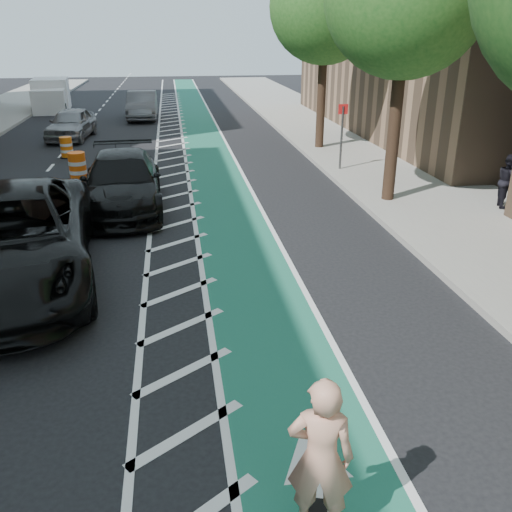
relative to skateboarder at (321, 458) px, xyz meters
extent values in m
plane|color=black|center=(-2.79, 3.12, -1.01)|extent=(120.00, 120.00, 0.00)
cube|color=#1C624D|center=(0.21, 13.12, -1.01)|extent=(2.00, 90.00, 0.01)
cube|color=silver|center=(-1.29, 13.12, -1.01)|extent=(1.40, 90.00, 0.01)
cube|color=gray|center=(6.71, 13.12, -0.94)|extent=(5.00, 90.00, 0.15)
cube|color=gray|center=(4.26, 13.12, -0.93)|extent=(0.12, 90.00, 0.16)
cylinder|color=#382619|center=(5.11, 11.12, 1.19)|extent=(0.36, 0.36, 4.40)
cylinder|color=#382619|center=(5.11, 19.12, 1.19)|extent=(0.36, 0.36, 4.40)
sphere|color=#1E511B|center=(5.11, 19.12, 4.79)|extent=(4.20, 4.20, 4.20)
cylinder|color=#4C4C4C|center=(4.81, 15.12, 0.19)|extent=(0.08, 0.08, 2.40)
cube|color=red|center=(4.81, 15.12, 1.29)|extent=(0.35, 0.02, 0.35)
cylinder|color=black|center=(0.00, 0.26, -0.98)|extent=(0.04, 0.06, 0.06)
imported|color=tan|center=(0.00, 0.00, 0.00)|extent=(0.77, 0.62, 1.83)
imported|color=black|center=(-4.66, 6.91, -0.04)|extent=(4.13, 7.37, 1.94)
imported|color=black|center=(-2.79, 11.83, -0.22)|extent=(2.45, 5.57, 1.59)
imported|color=gray|center=(-6.09, 23.70, -0.28)|extent=(2.20, 4.44, 1.46)
imported|color=slate|center=(-2.96, 29.83, -0.23)|extent=(1.70, 4.78, 1.57)
imported|color=black|center=(8.16, 9.86, -0.10)|extent=(0.78, 0.88, 1.53)
cube|color=white|center=(-9.10, 35.09, -0.02)|extent=(2.51, 3.39, 1.98)
cube|color=white|center=(-8.84, 32.73, -0.27)|extent=(2.14, 1.79, 1.49)
cylinder|color=black|center=(-9.69, 32.24, -0.67)|extent=(0.32, 0.72, 0.69)
cylinder|color=black|center=(-7.91, 32.43, -0.67)|extent=(0.32, 0.72, 0.69)
cylinder|color=black|center=(-10.07, 35.79, -0.67)|extent=(0.32, 0.72, 0.69)
cylinder|color=black|center=(-8.29, 35.98, -0.67)|extent=(0.32, 0.72, 0.69)
cylinder|color=#FF5E0D|center=(-4.59, 15.31, -0.51)|extent=(0.58, 0.58, 1.01)
cylinder|color=silver|center=(-4.59, 15.31, -0.68)|extent=(0.59, 0.59, 0.13)
cylinder|color=silver|center=(-4.59, 15.31, -0.36)|extent=(0.59, 0.59, 0.13)
cylinder|color=black|center=(-4.59, 15.31, -0.99)|extent=(0.74, 0.74, 0.04)
cylinder|color=orange|center=(-5.63, 19.33, -0.59)|extent=(0.49, 0.49, 0.85)
cylinder|color=silver|center=(-5.63, 19.33, -0.73)|extent=(0.50, 0.50, 0.11)
cylinder|color=silver|center=(-5.63, 19.33, -0.47)|extent=(0.50, 0.50, 0.11)
cylinder|color=black|center=(-5.63, 19.33, -0.99)|extent=(0.62, 0.62, 0.04)
camera|label=1|loc=(-1.25, -3.99, 3.86)|focal=38.00mm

